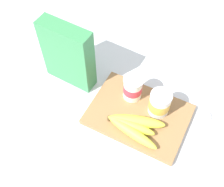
{
  "coord_description": "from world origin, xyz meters",
  "views": [
    {
      "loc": [
        0.15,
        -0.5,
        0.88
      ],
      "look_at": [
        -0.1,
        0.0,
        0.07
      ],
      "focal_mm": 45.99,
      "sensor_mm": 36.0,
      "label": 1
    }
  ],
  "objects_px": {
    "yogurt_cup_front": "(133,88)",
    "yogurt_cup_back": "(160,103)",
    "cereal_box": "(68,55)",
    "spoon": "(209,123)",
    "banana_bunch": "(134,126)",
    "cutting_board": "(138,115)"
  },
  "relations": [
    {
      "from": "yogurt_cup_back",
      "to": "cereal_box",
      "type": "bearing_deg",
      "value": -179.71
    },
    {
      "from": "yogurt_cup_front",
      "to": "cutting_board",
      "type": "bearing_deg",
      "value": -47.36
    },
    {
      "from": "banana_bunch",
      "to": "spoon",
      "type": "xyz_separation_m",
      "value": [
        0.22,
        0.15,
        -0.03
      ]
    },
    {
      "from": "cutting_board",
      "to": "spoon",
      "type": "relative_size",
      "value": 2.64
    },
    {
      "from": "cereal_box",
      "to": "spoon",
      "type": "height_order",
      "value": "cereal_box"
    },
    {
      "from": "cereal_box",
      "to": "spoon",
      "type": "distance_m",
      "value": 0.55
    },
    {
      "from": "spoon",
      "to": "cereal_box",
      "type": "bearing_deg",
      "value": -174.98
    },
    {
      "from": "yogurt_cup_back",
      "to": "banana_bunch",
      "type": "bearing_deg",
      "value": -113.54
    },
    {
      "from": "cereal_box",
      "to": "banana_bunch",
      "type": "distance_m",
      "value": 0.34
    },
    {
      "from": "banana_bunch",
      "to": "yogurt_cup_front",
      "type": "bearing_deg",
      "value": 117.67
    },
    {
      "from": "banana_bunch",
      "to": "cutting_board",
      "type": "bearing_deg",
      "value": 99.23
    },
    {
      "from": "cutting_board",
      "to": "yogurt_cup_back",
      "type": "height_order",
      "value": "yogurt_cup_back"
    },
    {
      "from": "yogurt_cup_front",
      "to": "yogurt_cup_back",
      "type": "relative_size",
      "value": 1.02
    },
    {
      "from": "banana_bunch",
      "to": "spoon",
      "type": "distance_m",
      "value": 0.27
    },
    {
      "from": "yogurt_cup_back",
      "to": "spoon",
      "type": "bearing_deg",
      "value": 14.27
    },
    {
      "from": "yogurt_cup_front",
      "to": "banana_bunch",
      "type": "height_order",
      "value": "yogurt_cup_front"
    },
    {
      "from": "yogurt_cup_back",
      "to": "banana_bunch",
      "type": "xyz_separation_m",
      "value": [
        -0.04,
        -0.1,
        -0.03
      ]
    },
    {
      "from": "cutting_board",
      "to": "cereal_box",
      "type": "xyz_separation_m",
      "value": [
        -0.3,
        0.04,
        0.12
      ]
    },
    {
      "from": "cutting_board",
      "to": "cereal_box",
      "type": "distance_m",
      "value": 0.32
    },
    {
      "from": "yogurt_cup_back",
      "to": "yogurt_cup_front",
      "type": "bearing_deg",
      "value": 171.55
    },
    {
      "from": "yogurt_cup_front",
      "to": "yogurt_cup_back",
      "type": "bearing_deg",
      "value": -8.45
    },
    {
      "from": "cutting_board",
      "to": "yogurt_cup_front",
      "type": "distance_m",
      "value": 0.1
    }
  ]
}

